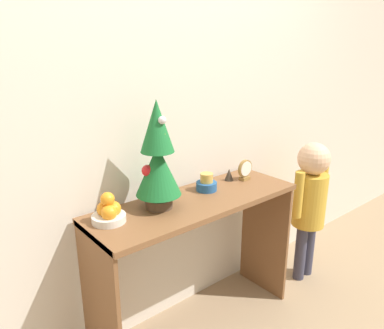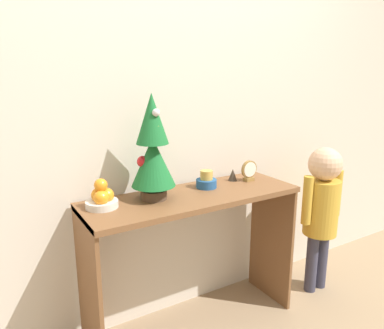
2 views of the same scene
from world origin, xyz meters
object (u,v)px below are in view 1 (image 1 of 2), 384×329
object	(u,v)px
desk_clock	(245,170)
child_figure	(310,195)
mini_tree	(158,157)
singing_bowl	(207,184)
fruit_bowl	(109,212)
figurine	(229,175)

from	to	relation	value
desk_clock	child_figure	world-z (taller)	child_figure
child_figure	desk_clock	bearing A→B (deg)	162.68
mini_tree	singing_bowl	size ratio (longest dim) A/B	4.65
fruit_bowl	desk_clock	bearing A→B (deg)	-0.93
mini_tree	fruit_bowl	world-z (taller)	mini_tree
figurine	desk_clock	bearing A→B (deg)	-34.20
mini_tree	child_figure	world-z (taller)	mini_tree
singing_bowl	figurine	xyz separation A→B (m)	(0.22, 0.03, -0.00)
singing_bowl	desk_clock	bearing A→B (deg)	-4.01
mini_tree	singing_bowl	world-z (taller)	mini_tree
mini_tree	desk_clock	bearing A→B (deg)	0.11
desk_clock	child_figure	bearing A→B (deg)	-17.32
child_figure	mini_tree	bearing A→B (deg)	172.30
figurine	child_figure	distance (m)	0.66
mini_tree	figurine	size ratio (longest dim) A/B	7.49
mini_tree	figurine	xyz separation A→B (m)	(0.56, 0.06, -0.23)
singing_bowl	figurine	size ratio (longest dim) A/B	1.61
singing_bowl	desk_clock	xyz separation A→B (m)	(0.30, -0.02, 0.02)
desk_clock	figurine	size ratio (longest dim) A/B	1.73
mini_tree	child_figure	xyz separation A→B (m)	(1.14, -0.15, -0.45)
singing_bowl	child_figure	xyz separation A→B (m)	(0.80, -0.18, -0.23)
desk_clock	fruit_bowl	bearing A→B (deg)	179.07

